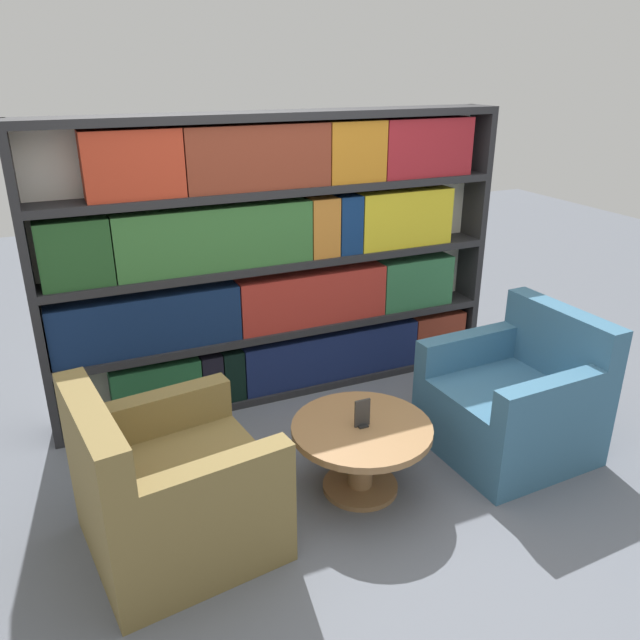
# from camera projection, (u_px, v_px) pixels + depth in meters

# --- Properties ---
(ground_plane) EXTENTS (14.00, 14.00, 0.00)m
(ground_plane) POSITION_uv_depth(u_px,v_px,m) (371.00, 494.00, 3.46)
(ground_plane) COLOR slate
(bookshelf) EXTENTS (3.16, 0.30, 1.94)m
(bookshelf) POSITION_uv_depth(u_px,v_px,m) (282.00, 262.00, 4.23)
(bookshelf) COLOR silver
(bookshelf) RESTS_ON ground_plane
(armchair_left) EXTENTS (0.94, 0.93, 0.87)m
(armchair_left) POSITION_uv_depth(u_px,v_px,m) (171.00, 493.00, 2.99)
(armchair_left) COLOR olive
(armchair_left) RESTS_ON ground_plane
(armchair_right) EXTENTS (0.87, 0.86, 0.87)m
(armchair_right) POSITION_uv_depth(u_px,v_px,m) (514.00, 404.00, 3.78)
(armchair_right) COLOR #386684
(armchair_right) RESTS_ON ground_plane
(coffee_table) EXTENTS (0.77, 0.77, 0.41)m
(coffee_table) POSITION_uv_depth(u_px,v_px,m) (361.00, 444.00, 3.40)
(coffee_table) COLOR olive
(coffee_table) RESTS_ON ground_plane
(table_sign) EXTENTS (0.09, 0.06, 0.16)m
(table_sign) POSITION_uv_depth(u_px,v_px,m) (362.00, 415.00, 3.33)
(table_sign) COLOR black
(table_sign) RESTS_ON coffee_table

